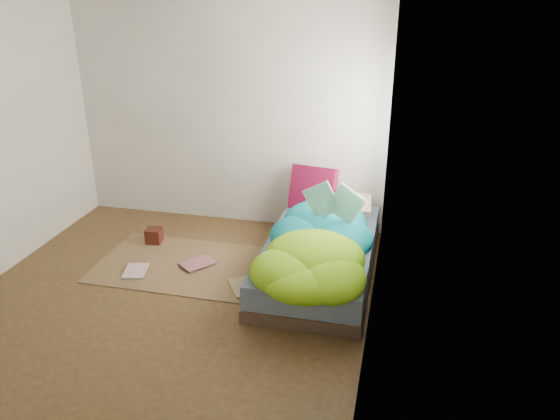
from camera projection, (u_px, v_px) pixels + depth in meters
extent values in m
cube|color=#482C1B|center=(172.00, 296.00, 4.90)|extent=(3.50, 3.50, 0.00)
cube|color=beige|center=(227.00, 110.00, 5.95)|extent=(3.50, 0.04, 2.60)
cube|color=beige|center=(15.00, 257.00, 2.82)|extent=(3.50, 0.04, 2.60)
cube|color=beige|center=(379.00, 174.00, 4.02)|extent=(0.04, 3.50, 2.60)
cube|color=white|center=(385.00, 130.00, 4.79)|extent=(0.01, 1.00, 1.20)
cube|color=#3D2D21|center=(319.00, 267.00, 5.26)|extent=(1.00, 2.00, 0.12)
cube|color=slate|center=(320.00, 251.00, 5.19)|extent=(0.98, 1.96, 0.22)
cube|color=brown|center=(180.00, 264.00, 5.42)|extent=(1.60, 1.10, 0.01)
cube|color=white|center=(343.00, 206.00, 5.76)|extent=(0.61, 0.41, 0.13)
cube|color=#47041C|center=(313.00, 189.00, 5.76)|extent=(0.49, 0.23, 0.47)
cube|color=#36170C|center=(154.00, 235.00, 5.83)|extent=(0.17, 0.17, 0.16)
imported|color=silver|center=(125.00, 271.00, 5.25)|extent=(0.28, 0.34, 0.02)
imported|color=#B06572|center=(192.00, 259.00, 5.47)|extent=(0.38, 0.39, 0.03)
imported|color=tan|center=(232.00, 289.00, 4.95)|extent=(0.39, 0.42, 0.03)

